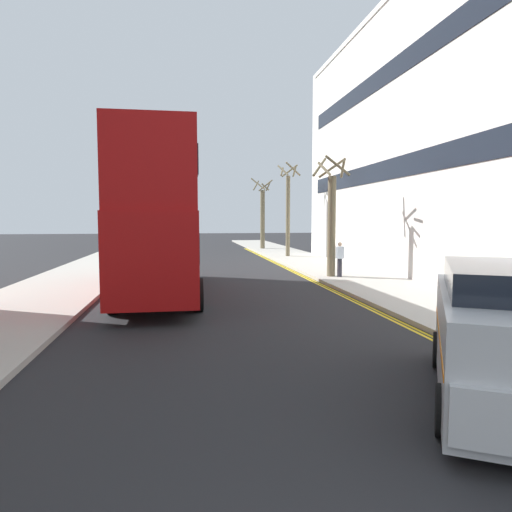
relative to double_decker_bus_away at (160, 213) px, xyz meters
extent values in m
cube|color=#ADA89E|center=(8.83, 0.22, -2.96)|extent=(4.00, 80.00, 0.14)
cube|color=#ADA89E|center=(-4.17, 0.22, -2.96)|extent=(4.00, 80.00, 0.14)
cube|color=yellow|center=(6.73, -1.78, -3.03)|extent=(0.10, 56.00, 0.01)
cube|color=yellow|center=(6.57, -1.78, -3.03)|extent=(0.10, 56.00, 0.01)
cube|color=#B20F0F|center=(0.00, 0.00, -1.29)|extent=(2.53, 10.81, 2.60)
cube|color=#B20F0F|center=(0.00, 0.00, 1.26)|extent=(2.47, 10.59, 2.50)
cube|color=black|center=(0.00, 0.00, -0.99)|extent=(2.55, 10.37, 0.84)
cube|color=black|center=(0.00, 0.00, 1.36)|extent=(2.54, 10.16, 0.80)
cube|color=yellow|center=(-0.01, 5.38, 0.26)|extent=(2.00, 0.06, 0.44)
cube|color=maroon|center=(0.00, 0.00, 2.56)|extent=(2.27, 9.73, 0.10)
cylinder|color=black|center=(-1.26, 3.34, -2.51)|extent=(0.30, 1.04, 1.04)
cylinder|color=black|center=(1.24, 3.35, -2.51)|extent=(0.30, 1.04, 1.04)
cylinder|color=black|center=(-1.24, -3.35, -2.51)|extent=(0.30, 1.04, 1.04)
cylinder|color=black|center=(1.26, -3.35, -2.51)|extent=(0.30, 1.04, 1.04)
cube|color=silver|center=(5.69, -11.06, -2.09)|extent=(3.98, 5.02, 1.50)
cube|color=black|center=(5.77, -10.93, -1.29)|extent=(3.00, 3.50, 0.76)
cube|color=orange|center=(5.69, -11.06, -2.04)|extent=(3.81, 4.71, 0.10)
cylinder|color=black|center=(4.19, -11.88, -2.69)|extent=(0.53, 0.70, 0.68)
cylinder|color=black|center=(5.63, -9.35, -2.69)|extent=(0.53, 0.70, 0.68)
cylinder|color=#2D2D38|center=(8.00, 2.96, -2.46)|extent=(0.22, 0.22, 0.85)
cube|color=silver|center=(8.00, 2.96, -1.76)|extent=(0.34, 0.22, 0.56)
sphere|color=beige|center=(8.00, 2.96, -1.37)|extent=(0.20, 0.20, 0.20)
cylinder|color=#6B6047|center=(7.95, 23.80, -0.23)|extent=(0.41, 0.41, 5.31)
cylinder|color=#6B6047|center=(8.49, 23.90, 2.81)|extent=(0.32, 1.15, 0.85)
cylinder|color=#6B6047|center=(8.33, 24.37, 2.90)|extent=(1.24, 0.88, 1.03)
cylinder|color=#6B6047|center=(7.40, 24.12, 2.87)|extent=(0.76, 1.20, 0.97)
cylinder|color=#6B6047|center=(7.44, 23.26, 2.95)|extent=(1.21, 1.15, 1.13)
cylinder|color=#6B6047|center=(8.13, 23.44, 2.71)|extent=(0.82, 0.49, 0.65)
cylinder|color=#6B6047|center=(8.29, 14.99, 0.01)|extent=(0.30, 0.30, 5.80)
cylinder|color=#6B6047|center=(8.76, 14.98, 3.23)|extent=(0.14, 0.99, 0.74)
cylinder|color=#6B6047|center=(8.53, 15.53, 3.32)|extent=(1.17, 0.60, 0.91)
cylinder|color=#6B6047|center=(7.88, 15.14, 3.22)|extent=(0.44, 0.93, 0.71)
cylinder|color=#6B6047|center=(7.85, 14.72, 3.27)|extent=(0.66, 0.99, 0.81)
cylinder|color=#6B6047|center=(8.52, 14.41, 3.34)|extent=(1.24, 0.58, 0.95)
cylinder|color=#6B6047|center=(7.68, 3.25, -0.55)|extent=(0.38, 0.38, 4.67)
cylinder|color=#6B6047|center=(8.14, 3.15, 2.12)|extent=(0.33, 1.01, 0.76)
cylinder|color=#6B6047|center=(7.87, 3.85, 2.22)|extent=(1.29, 0.51, 0.97)
cylinder|color=#6B6047|center=(7.19, 3.68, 2.24)|extent=(0.98, 1.09, 0.99)
cylinder|color=#6B6047|center=(7.24, 3.10, 2.10)|extent=(0.43, 0.95, 0.73)
cylinder|color=#6B6047|center=(7.73, 2.65, 2.20)|extent=(1.25, 0.22, 0.92)
cube|color=silver|center=(15.83, 3.61, 3.88)|extent=(10.00, 28.00, 13.82)
cube|color=black|center=(10.81, 3.61, 6.92)|extent=(0.04, 24.64, 1.00)
cube|color=black|center=(10.81, 3.61, 2.22)|extent=(0.04, 24.64, 1.00)
camera|label=1|loc=(0.88, -17.12, -0.21)|focal=31.75mm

